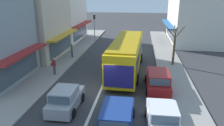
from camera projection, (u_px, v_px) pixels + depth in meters
name	position (u px, v px, depth m)	size (l,w,h in m)	color
ground_plane	(101.00, 90.00, 17.58)	(140.00, 140.00, 0.00)	#353538
lane_centre_line	(108.00, 73.00, 21.35)	(0.20, 28.00, 0.01)	silver
sidewalk_left	(50.00, 63.00, 24.07)	(5.20, 44.00, 0.14)	gray
kerb_right	(171.00, 68.00, 22.42)	(2.80, 44.00, 0.12)	gray
shopfront_mid_block	(30.00, 20.00, 25.98)	(8.45, 8.68, 8.69)	beige
shopfront_far_end	(58.00, 15.00, 34.71)	(8.12, 9.23, 8.12)	silver
building_right_far	(197.00, 15.00, 33.70)	(8.65, 12.36, 8.41)	silver
city_bus	(127.00, 53.00, 21.16)	(3.07, 10.95, 3.23)	yellow
wagon_behind_bus_mid	(117.00, 118.00, 12.34)	(1.96, 4.51, 1.58)	navy
hatchback_adjacent_lane_lead	(66.00, 99.00, 14.62)	(1.83, 3.71, 1.54)	#9EA3A8
parked_sedan_kerb_front	(163.00, 119.00, 12.43)	(1.95, 4.23, 1.47)	silver
parked_wagon_kerb_second	(158.00, 81.00, 17.59)	(1.99, 4.52, 1.58)	maroon
traffic_light_downstreet	(94.00, 24.00, 34.08)	(0.33, 0.24, 4.20)	gray
street_tree_right	(174.00, 47.00, 22.89)	(1.86, 1.75, 4.26)	brown
pedestrian_with_handbag_near	(54.00, 65.00, 20.31)	(0.59, 0.51, 1.63)	#4C4742
pedestrian_browsing_midblock	(72.00, 50.00, 25.80)	(0.35, 0.52, 1.63)	#232838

